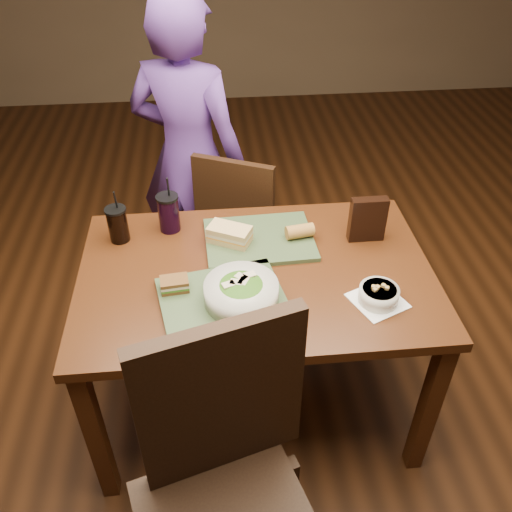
# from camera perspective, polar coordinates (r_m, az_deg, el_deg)

# --- Properties ---
(ground) EXTENTS (6.00, 6.00, 0.00)m
(ground) POSITION_cam_1_polar(r_m,az_deg,el_deg) (2.54, 0.00, -14.69)
(ground) COLOR #381C0B
(ground) RESTS_ON ground
(dining_table) EXTENTS (1.30, 0.85, 0.75)m
(dining_table) POSITION_cam_1_polar(r_m,az_deg,el_deg) (2.05, 0.00, -3.52)
(dining_table) COLOR #44210D
(dining_table) RESTS_ON ground
(chair_near) EXTENTS (0.58, 0.59, 1.09)m
(chair_near) POSITION_cam_1_polar(r_m,az_deg,el_deg) (1.63, -3.16, -22.42)
(chair_near) COLOR black
(chair_near) RESTS_ON ground
(chair_far) EXTENTS (0.51, 0.53, 0.89)m
(chair_far) POSITION_cam_1_polar(r_m,az_deg,el_deg) (2.68, -2.40, 3.46)
(chair_far) COLOR black
(chair_far) RESTS_ON ground
(diner) EXTENTS (0.67, 0.57, 1.56)m
(diner) POSITION_cam_1_polar(r_m,az_deg,el_deg) (2.67, -7.05, 10.12)
(diner) COLOR #522D7D
(diner) RESTS_ON ground
(tray_near) EXTENTS (0.47, 0.39, 0.02)m
(tray_near) POSITION_cam_1_polar(r_m,az_deg,el_deg) (1.87, -3.57, -4.50)
(tray_near) COLOR #3A4D2E
(tray_near) RESTS_ON dining_table
(tray_far) EXTENTS (0.43, 0.34, 0.02)m
(tray_far) POSITION_cam_1_polar(r_m,az_deg,el_deg) (2.13, 0.36, 1.75)
(tray_far) COLOR #3A4D2E
(tray_far) RESTS_ON dining_table
(salad_bowl) EXTENTS (0.25, 0.25, 0.08)m
(salad_bowl) POSITION_cam_1_polar(r_m,az_deg,el_deg) (1.82, -1.56, -3.74)
(salad_bowl) COLOR silver
(salad_bowl) RESTS_ON tray_near
(soup_bowl) EXTENTS (0.22, 0.22, 0.07)m
(soup_bowl) POSITION_cam_1_polar(r_m,az_deg,el_deg) (1.89, 12.79, -3.98)
(soup_bowl) COLOR white
(soup_bowl) RESTS_ON dining_table
(sandwich_near) EXTENTS (0.10, 0.08, 0.05)m
(sandwich_near) POSITION_cam_1_polar(r_m,az_deg,el_deg) (1.89, -8.57, -2.95)
(sandwich_near) COLOR #593819
(sandwich_near) RESTS_ON tray_near
(sandwich_far) EXTENTS (0.18, 0.15, 0.06)m
(sandwich_far) POSITION_cam_1_polar(r_m,az_deg,el_deg) (2.09, -2.80, 2.30)
(sandwich_far) COLOR tan
(sandwich_far) RESTS_ON tray_far
(baguette_near) EXTENTS (0.13, 0.10, 0.06)m
(baguette_near) POSITION_cam_1_polar(r_m,az_deg,el_deg) (1.74, 1.24, -6.59)
(baguette_near) COLOR #AD7533
(baguette_near) RESTS_ON tray_near
(baguette_far) EXTENTS (0.12, 0.07, 0.05)m
(baguette_far) POSITION_cam_1_polar(r_m,az_deg,el_deg) (2.12, 4.63, 2.62)
(baguette_far) COLOR #AD7533
(baguette_far) RESTS_ON tray_far
(cup_cola) EXTENTS (0.08, 0.08, 0.22)m
(cup_cola) POSITION_cam_1_polar(r_m,az_deg,el_deg) (2.17, -14.35, 3.27)
(cup_cola) COLOR black
(cup_cola) RESTS_ON dining_table
(cup_berry) EXTENTS (0.09, 0.09, 0.24)m
(cup_berry) POSITION_cam_1_polar(r_m,az_deg,el_deg) (2.18, -9.18, 4.53)
(cup_berry) COLOR black
(cup_berry) RESTS_ON dining_table
(chip_bag) EXTENTS (0.14, 0.04, 0.18)m
(chip_bag) POSITION_cam_1_polar(r_m,az_deg,el_deg) (2.14, 11.66, 3.80)
(chip_bag) COLOR black
(chip_bag) RESTS_ON dining_table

